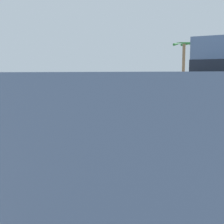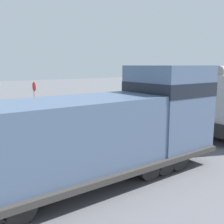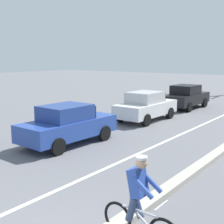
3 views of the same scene
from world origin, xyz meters
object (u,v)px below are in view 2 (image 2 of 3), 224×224
at_px(stop_sign, 34,93).
at_px(parked_car_white, 146,99).
at_px(cyclist, 89,123).
at_px(locomotive, 99,133).
at_px(parked_car_black, 181,96).
at_px(parked_car_blue, 94,105).

bearing_deg(stop_sign, parked_car_white, 81.58).
height_order(parked_car_white, cyclist, cyclist).
distance_m(locomotive, stop_sign, 13.31).
height_order(parked_car_white, parked_car_black, same).
bearing_deg(locomotive, parked_car_blue, 148.89).
bearing_deg(parked_car_blue, locomotive, -31.11).
relative_size(parked_car_white, parked_car_black, 1.00).
distance_m(locomotive, parked_car_black, 21.66).
height_order(parked_car_black, stop_sign, stop_sign).
height_order(locomotive, cyclist, locomotive).
bearing_deg(cyclist, parked_car_blue, 145.77).
bearing_deg(parked_car_blue, cyclist, -34.23).
distance_m(parked_car_blue, cyclist, 7.26).
bearing_deg(cyclist, stop_sign, -175.45).
distance_m(parked_car_blue, parked_car_black, 11.38).
bearing_deg(parked_car_black, parked_car_blue, -90.29).
xyz_separation_m(cyclist, stop_sign, (-7.57, -0.60, 1.21)).
distance_m(parked_car_black, cyclist, 16.57).
relative_size(locomotive, parked_car_black, 2.75).
bearing_deg(parked_car_black, parked_car_white, -90.37).
xyz_separation_m(locomotive, parked_car_white, (-11.52, 13.04, -0.98)).
xyz_separation_m(parked_car_blue, cyclist, (6.00, -4.08, 0.00)).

